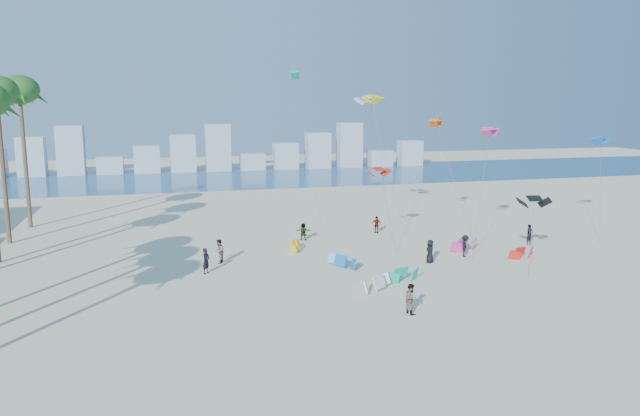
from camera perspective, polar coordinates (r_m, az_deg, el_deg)
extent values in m
plane|color=beige|center=(32.90, 2.11, -12.81)|extent=(220.00, 220.00, 0.00)
plane|color=navy|center=(102.16, -9.69, 2.80)|extent=(220.00, 220.00, 0.00)
imported|color=black|center=(46.30, -10.60, -4.87)|extent=(0.79, 0.84, 1.93)
imported|color=gray|center=(37.66, 8.45, -8.37)|extent=(0.93, 1.07, 1.88)
imported|color=black|center=(49.24, 10.24, -4.00)|extent=(1.05, 1.07, 1.86)
imported|color=gray|center=(59.42, 5.29, -1.54)|extent=(0.98, 0.96, 1.65)
imported|color=black|center=(51.65, 13.39, -3.47)|extent=(1.20, 1.35, 1.82)
imported|color=gray|center=(56.15, -1.58, -2.22)|extent=(1.56, 0.89, 1.60)
imported|color=black|center=(57.63, 18.99, -2.35)|extent=(0.73, 0.55, 1.80)
imported|color=gray|center=(48.97, -9.42, -4.01)|extent=(0.95, 1.09, 1.92)
cylinder|color=#595959|center=(53.24, 6.34, -0.16)|extent=(0.36, 3.92, 6.71)
cylinder|color=#595959|center=(57.34, 5.80, 3.82)|extent=(1.13, 2.65, 13.11)
cylinder|color=#595959|center=(52.34, 14.83, 1.47)|extent=(2.92, 3.25, 10.47)
cylinder|color=#595959|center=(59.79, -1.10, 5.29)|extent=(1.61, 5.37, 15.53)
cylinder|color=#595959|center=(56.58, 12.40, 2.46)|extent=(1.37, 5.67, 10.98)
cylinder|color=#595959|center=(48.19, 19.13, -2.60)|extent=(2.24, 3.04, 5.33)
cylinder|color=#595959|center=(59.12, 6.26, 3.97)|extent=(2.29, 4.59, 13.05)
cylinder|color=#595959|center=(62.27, 24.72, 1.64)|extent=(2.98, 4.73, 9.24)
cylinder|color=brown|center=(60.78, -27.50, 3.24)|extent=(0.40, 0.40, 13.45)
cylinder|color=brown|center=(67.49, -25.84, 4.07)|extent=(0.40, 0.40, 13.72)
ellipsoid|color=#245D20|center=(67.23, -26.30, 9.89)|extent=(3.80, 3.80, 2.85)
cube|color=#9EADBF|center=(113.29, -25.34, 4.36)|extent=(4.40, 3.00, 6.60)
cube|color=#9EADBF|center=(112.25, -22.26, 5.00)|extent=(4.40, 3.00, 8.40)
cube|color=#9EADBF|center=(111.85, -19.01, 3.79)|extent=(4.40, 3.00, 3.00)
cube|color=#9EADBF|center=(111.47, -15.86, 4.41)|extent=(4.40, 3.00, 4.80)
cube|color=#9EADBF|center=(111.45, -12.68, 5.01)|extent=(4.40, 3.00, 6.60)
cube|color=#9EADBF|center=(111.77, -9.51, 5.60)|extent=(4.40, 3.00, 8.40)
cube|color=#9EADBF|center=(112.75, -6.32, 4.33)|extent=(4.40, 3.00, 3.00)
cube|color=#9EADBF|center=(113.73, -3.23, 4.88)|extent=(4.40, 3.00, 4.80)
cube|color=#9EADBF|center=(115.05, -0.19, 5.41)|extent=(4.40, 3.00, 6.60)
cube|color=#9EADBF|center=(116.69, 2.77, 5.91)|extent=(4.40, 3.00, 8.40)
cube|color=#9EADBF|center=(118.93, 5.62, 4.65)|extent=(4.40, 3.00, 3.00)
cube|color=#9EADBF|center=(121.14, 8.39, 5.12)|extent=(4.40, 3.00, 4.80)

